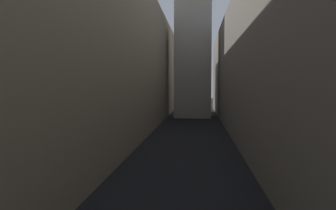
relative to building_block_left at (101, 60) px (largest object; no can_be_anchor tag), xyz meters
name	(u,v)px	position (x,y,z in m)	size (l,w,h in m)	color
ground_plane	(189,137)	(12.41, -2.00, -10.34)	(264.00, 264.00, 0.00)	black
building_block_left	(101,60)	(0.00, 0.00, 0.00)	(13.83, 108.00, 20.68)	gray
building_block_right	(281,67)	(24.70, 0.00, -1.01)	(13.58, 108.00, 18.66)	gray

